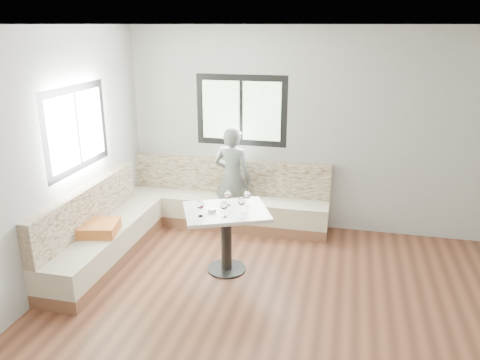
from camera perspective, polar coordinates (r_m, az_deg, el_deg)
name	(u,v)px	position (r m, az deg, el deg)	size (l,w,h in m)	color
room	(269,186)	(4.22, 3.55, -0.79)	(5.01, 5.01, 2.81)	brown
banquette	(177,217)	(6.39, -7.71, -4.43)	(2.90, 2.80, 0.95)	brown
table	(226,225)	(5.46, -1.69, -5.55)	(1.16, 1.05, 0.77)	black
person	(233,179)	(6.54, -0.90, 0.18)	(0.55, 0.36, 1.50)	#5C6560
olive_ramekin	(212,210)	(5.34, -3.44, -3.67)	(0.10, 0.10, 0.04)	white
wine_glass_a	(200,205)	(5.18, -4.87, -3.10)	(0.08, 0.08, 0.19)	white
wine_glass_b	(224,206)	(5.15, -1.96, -3.20)	(0.08, 0.08, 0.19)	white
wine_glass_c	(242,202)	(5.27, 0.22, -2.68)	(0.08, 0.08, 0.19)	white
wine_glass_d	(228,195)	(5.47, -1.51, -1.87)	(0.08, 0.08, 0.19)	white
wine_glass_e	(247,195)	(5.47, 0.87, -1.87)	(0.08, 0.08, 0.19)	white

